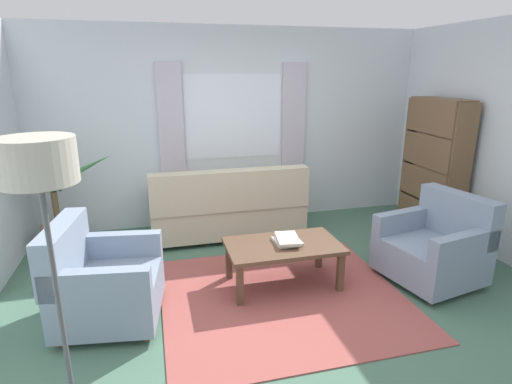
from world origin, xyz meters
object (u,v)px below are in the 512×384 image
object	(u,v)px
book_stack_on_table	(287,240)
potted_plant	(56,206)
couch	(228,208)
standing_lamp	(40,183)
bookshelf	(433,166)
armchair_left	(101,282)
armchair_right	(435,247)
coffee_table	(283,249)

from	to	relation	value
book_stack_on_table	potted_plant	bearing A→B (deg)	147.51
couch	potted_plant	xyz separation A→B (m)	(-2.00, 0.12, 0.16)
potted_plant	standing_lamp	world-z (taller)	standing_lamp
bookshelf	armchair_left	bearing A→B (deg)	105.11
couch	bookshelf	xyz separation A→B (m)	(2.56, -0.50, 0.51)
couch	armchair_right	size ratio (longest dim) A/B	1.93
potted_plant	standing_lamp	distance (m)	2.94
book_stack_on_table	potted_plant	world-z (taller)	potted_plant
armchair_right	standing_lamp	world-z (taller)	standing_lamp
couch	armchair_left	xyz separation A→B (m)	(-1.37, -1.57, -0.01)
potted_plant	armchair_right	bearing A→B (deg)	-24.96
couch	armchair_left	world-z (taller)	couch
armchair_left	armchair_right	bearing A→B (deg)	-83.54
armchair_right	bookshelf	size ratio (longest dim) A/B	0.57
armchair_left	bookshelf	size ratio (longest dim) A/B	0.55
armchair_left	standing_lamp	world-z (taller)	standing_lamp
armchair_left	potted_plant	xyz separation A→B (m)	(-0.63, 1.68, 0.17)
book_stack_on_table	bookshelf	bearing A→B (deg)	21.19
armchair_left	book_stack_on_table	distance (m)	1.71
armchair_left	bookshelf	bearing A→B (deg)	-66.87
coffee_table	book_stack_on_table	distance (m)	0.10
book_stack_on_table	armchair_left	bearing A→B (deg)	-173.42
armchair_right	coffee_table	distance (m)	1.53
armchair_left	standing_lamp	bearing A→B (deg)	-176.85
book_stack_on_table	coffee_table	bearing A→B (deg)	-162.60
standing_lamp	bookshelf	bearing A→B (deg)	27.64
bookshelf	standing_lamp	xyz separation A→B (m)	(-4.02, -2.10, 0.61)
armchair_left	potted_plant	size ratio (longest dim) A/B	0.80
couch	coffee_table	world-z (taller)	couch
armchair_left	coffee_table	size ratio (longest dim) A/B	0.86
armchair_left	potted_plant	world-z (taller)	potted_plant
potted_plant	standing_lamp	bearing A→B (deg)	-78.69
armchair_right	bookshelf	xyz separation A→B (m)	(0.76, 1.15, 0.53)
couch	standing_lamp	distance (m)	3.19
armchair_left	potted_plant	distance (m)	1.80
couch	coffee_table	bearing A→B (deg)	101.72
armchair_left	coffee_table	xyz separation A→B (m)	(1.65, 0.18, 0.03)
armchair_left	armchair_right	world-z (taller)	same
coffee_table	book_stack_on_table	xyz separation A→B (m)	(0.04, 0.01, 0.09)
armchair_right	book_stack_on_table	xyz separation A→B (m)	(-1.46, 0.28, 0.12)
armchair_left	bookshelf	xyz separation A→B (m)	(3.93, 1.06, 0.53)
bookshelf	coffee_table	bearing A→B (deg)	111.12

